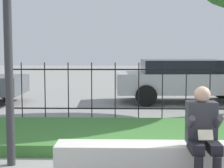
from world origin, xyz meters
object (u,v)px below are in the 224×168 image
object	(u,v)px
person_seated_reader	(203,131)
stone_bench	(151,161)
car_parked_center	(186,79)
street_lamp	(7,7)

from	to	relation	value
person_seated_reader	stone_bench	bearing A→B (deg)	157.78
car_parked_center	street_lamp	distance (m)	7.56
stone_bench	car_parked_center	world-z (taller)	car_parked_center
stone_bench	street_lamp	xyz separation A→B (m)	(-2.02, 0.35, 2.10)
street_lamp	stone_bench	bearing A→B (deg)	-9.83
person_seated_reader	car_parked_center	xyz separation A→B (m)	(0.97, 7.06, 0.06)
person_seated_reader	street_lamp	world-z (taller)	street_lamp
car_parked_center	street_lamp	xyz separation A→B (m)	(-3.62, -6.45, 1.56)
stone_bench	person_seated_reader	size ratio (longest dim) A/B	2.11
stone_bench	car_parked_center	xyz separation A→B (m)	(1.60, 6.80, 0.54)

